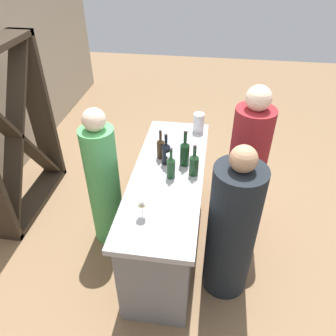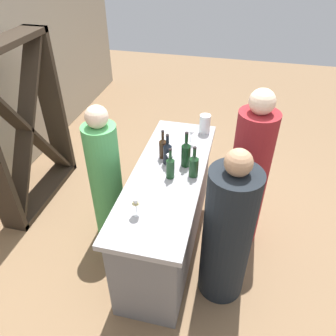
# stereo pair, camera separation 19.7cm
# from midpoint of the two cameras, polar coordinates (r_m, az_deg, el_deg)

# --- Properties ---
(ground_plane) EXTENTS (12.00, 12.00, 0.00)m
(ground_plane) POSITION_cam_midpoint_polar(r_m,az_deg,el_deg) (3.49, -1.66, -12.85)
(ground_plane) COLOR #846647
(bar_counter) EXTENTS (1.82, 0.62, 0.91)m
(bar_counter) POSITION_cam_midpoint_polar(r_m,az_deg,el_deg) (3.15, -1.80, -7.39)
(bar_counter) COLOR slate
(bar_counter) RESTS_ON ground
(wine_rack) EXTENTS (1.20, 0.28, 1.81)m
(wine_rack) POSITION_cam_midpoint_polar(r_m,az_deg,el_deg) (3.77, -26.45, 5.00)
(wine_rack) COLOR #33281E
(wine_rack) RESTS_ON ground
(wine_bottle_leftmost_olive_green) EXTENTS (0.07, 0.07, 0.29)m
(wine_bottle_leftmost_olive_green) POSITION_cam_midpoint_polar(r_m,az_deg,el_deg) (2.74, -1.55, 0.18)
(wine_bottle_leftmost_olive_green) COLOR #193D1E
(wine_bottle_leftmost_olive_green) RESTS_ON bar_counter
(wine_bottle_second_left_olive_green) EXTENTS (0.08, 0.08, 0.29)m
(wine_bottle_second_left_olive_green) POSITION_cam_midpoint_polar(r_m,az_deg,el_deg) (2.77, 2.51, 0.67)
(wine_bottle_second_left_olive_green) COLOR #193D1E
(wine_bottle_second_left_olive_green) RESTS_ON bar_counter
(wine_bottle_center_near_black) EXTENTS (0.08, 0.08, 0.30)m
(wine_bottle_center_near_black) POSITION_cam_midpoint_polar(r_m,az_deg,el_deg) (2.91, -2.28, 2.62)
(wine_bottle_center_near_black) COLOR black
(wine_bottle_center_near_black) RESTS_ON bar_counter
(wine_bottle_second_right_dark_green) EXTENTS (0.08, 0.08, 0.34)m
(wine_bottle_second_right_dark_green) POSITION_cam_midpoint_polar(r_m,az_deg,el_deg) (2.88, 0.96, 2.66)
(wine_bottle_second_right_dark_green) COLOR black
(wine_bottle_second_right_dark_green) RESTS_ON bar_counter
(wine_bottle_rightmost_amber_brown) EXTENTS (0.07, 0.07, 0.28)m
(wine_bottle_rightmost_amber_brown) POSITION_cam_midpoint_polar(r_m,az_deg,el_deg) (2.99, -3.18, 3.49)
(wine_bottle_rightmost_amber_brown) COLOR #331E0F
(wine_bottle_rightmost_amber_brown) RESTS_ON bar_counter
(wine_glass_near_left) EXTENTS (0.07, 0.07, 0.15)m
(wine_glass_near_left) POSITION_cam_midpoint_polar(r_m,az_deg,el_deg) (3.20, 1.50, 6.07)
(wine_glass_near_left) COLOR white
(wine_glass_near_left) RESTS_ON bar_counter
(wine_glass_near_center) EXTENTS (0.07, 0.07, 0.15)m
(wine_glass_near_center) POSITION_cam_midpoint_polar(r_m,az_deg,el_deg) (2.85, -1.68, 1.45)
(wine_glass_near_center) COLOR white
(wine_glass_near_center) RESTS_ON bar_counter
(wine_glass_near_right) EXTENTS (0.07, 0.07, 0.17)m
(wine_glass_near_right) POSITION_cam_midpoint_polar(r_m,az_deg,el_deg) (2.39, -6.95, -6.30)
(wine_glass_near_right) COLOR white
(wine_glass_near_right) RESTS_ON bar_counter
(water_pitcher) EXTENTS (0.11, 0.11, 0.20)m
(water_pitcher) POSITION_cam_midpoint_polar(r_m,az_deg,el_deg) (3.41, 3.69, 7.84)
(water_pitcher) COLOR silver
(water_pitcher) RESTS_ON bar_counter
(person_left_guest) EXTENTS (0.50, 0.50, 1.47)m
(person_left_guest) POSITION_cam_midpoint_polar(r_m,az_deg,el_deg) (2.72, 8.91, -10.73)
(person_left_guest) COLOR black
(person_left_guest) RESTS_ON ground
(person_center_guest) EXTENTS (0.43, 0.43, 1.63)m
(person_center_guest) POSITION_cam_midpoint_polar(r_m,az_deg,el_deg) (3.17, 11.56, -0.96)
(person_center_guest) COLOR maroon
(person_center_guest) RESTS_ON ground
(person_right_guest) EXTENTS (0.32, 0.32, 1.46)m
(person_right_guest) POSITION_cam_midpoint_polar(r_m,az_deg,el_deg) (3.17, -12.86, -2.78)
(person_right_guest) COLOR #4CA559
(person_right_guest) RESTS_ON ground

